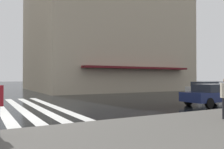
# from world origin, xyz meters

# --- Properties ---
(ground_plane) EXTENTS (220.00, 220.00, 0.00)m
(ground_plane) POSITION_xyz_m (0.00, 0.00, 0.00)
(ground_plane) COLOR black
(zebra_crossing) EXTENTS (13.00, 4.50, 0.01)m
(zebra_crossing) POSITION_xyz_m (4.00, 0.11, 0.00)
(zebra_crossing) COLOR silver
(zebra_crossing) RESTS_ON ground_plane
(haussmann_block_corner) EXTENTS (19.92, 20.79, 18.37)m
(haussmann_block_corner) POSITION_xyz_m (21.85, -14.58, 8.99)
(haussmann_block_corner) COLOR tan
(haussmann_block_corner) RESTS_ON ground_plane
(car_navy) EXTENTS (1.85, 4.10, 1.41)m
(car_navy) POSITION_xyz_m (-1.00, -11.11, 0.76)
(car_navy) COLOR navy
(car_navy) RESTS_ON ground_plane
(car_white) EXTENTS (1.85, 4.10, 1.41)m
(car_white) POSITION_xyz_m (5.50, -18.34, 0.76)
(car_white) COLOR silver
(car_white) RESTS_ON ground_plane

